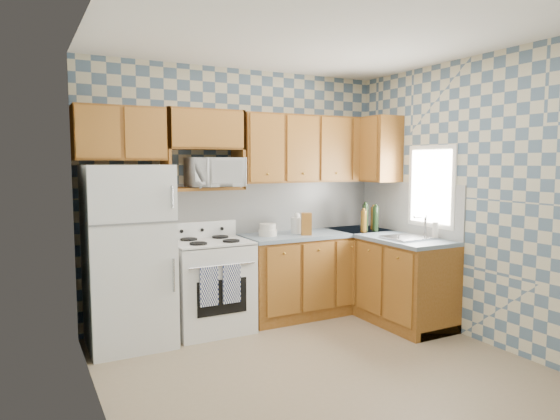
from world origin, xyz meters
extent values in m
plane|color=#877356|center=(0.00, 0.00, 0.00)|extent=(3.40, 3.40, 0.00)
cube|color=slate|center=(0.00, 1.60, 1.35)|extent=(3.40, 0.02, 2.70)
cube|color=slate|center=(1.70, 0.00, 1.35)|extent=(0.02, 3.20, 2.70)
cube|color=white|center=(0.40, 1.59, 1.20)|extent=(2.60, 0.02, 0.56)
cube|color=white|center=(1.69, 0.80, 1.20)|extent=(0.02, 1.60, 0.56)
cube|color=white|center=(-1.27, 1.25, 0.84)|extent=(0.75, 0.70, 1.68)
cube|color=white|center=(-0.47, 1.28, 0.45)|extent=(0.76, 0.65, 0.90)
cube|color=silver|center=(-0.47, 1.28, 0.91)|extent=(0.76, 0.65, 0.02)
cube|color=white|center=(-0.47, 1.55, 1.00)|extent=(0.76, 0.08, 0.17)
cube|color=navy|center=(-0.61, 0.93, 0.54)|extent=(0.18, 0.02, 0.37)
cube|color=navy|center=(-0.38, 0.93, 0.54)|extent=(0.18, 0.02, 0.37)
cube|color=brown|center=(0.82, 1.30, 0.44)|extent=(1.75, 0.60, 0.88)
cube|color=brown|center=(1.40, 0.80, 0.44)|extent=(0.60, 1.60, 0.88)
cube|color=slate|center=(0.82, 1.30, 0.90)|extent=(1.77, 0.63, 0.04)
cube|color=slate|center=(1.40, 0.80, 0.90)|extent=(0.63, 1.60, 0.04)
cube|color=brown|center=(0.82, 1.44, 1.85)|extent=(1.75, 0.33, 0.74)
cube|color=brown|center=(-1.29, 1.44, 1.97)|extent=(0.82, 0.33, 0.50)
cube|color=brown|center=(1.53, 1.25, 1.85)|extent=(0.33, 0.70, 0.74)
cube|color=brown|center=(-0.47, 1.44, 1.44)|extent=(0.80, 0.33, 0.03)
imported|color=white|center=(-0.37, 1.38, 1.60)|extent=(0.55, 0.38, 0.30)
cube|color=#B7B7BC|center=(1.40, 0.45, 0.93)|extent=(0.48, 0.40, 0.03)
cube|color=white|center=(1.69, 0.45, 1.45)|extent=(0.02, 0.66, 0.86)
cylinder|color=black|center=(1.33, 1.10, 1.07)|extent=(0.07, 0.07, 0.31)
cylinder|color=black|center=(1.43, 1.04, 1.06)|extent=(0.07, 0.07, 0.29)
cylinder|color=brown|center=(1.48, 1.14, 1.05)|extent=(0.07, 0.07, 0.27)
cylinder|color=brown|center=(1.26, 1.04, 1.04)|extent=(0.07, 0.07, 0.25)
cube|color=brown|center=(0.59, 1.16, 1.04)|extent=(0.14, 0.14, 0.24)
cylinder|color=white|center=(0.57, 1.33, 1.01)|extent=(0.14, 0.14, 0.18)
cylinder|color=beige|center=(1.62, 0.31, 1.01)|extent=(0.06, 0.06, 0.17)
camera|label=1|loc=(-2.15, -3.43, 1.71)|focal=32.00mm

